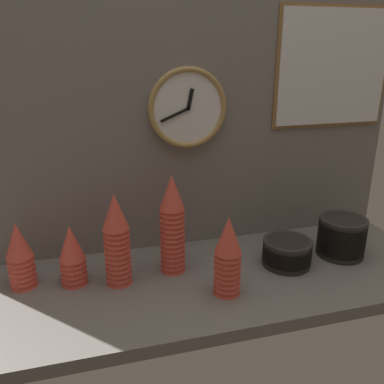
{
  "coord_description": "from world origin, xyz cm",
  "views": [
    {
      "loc": [
        -34.56,
        -110.0,
        70.42
      ],
      "look_at": [
        -3.32,
        4.0,
        27.97
      ],
      "focal_mm": 38.0,
      "sensor_mm": 36.0,
      "label": 1
    }
  ],
  "objects_px": {
    "wall_clock": "(188,108)",
    "cup_stack_center": "(172,224)",
    "bowl_stack_right": "(287,251)",
    "cup_stack_far_left": "(20,255)",
    "cup_stack_center_left": "(117,240)",
    "cup_stack_left": "(72,255)",
    "cup_stack_center_right": "(228,256)",
    "menu_board": "(333,68)",
    "bowl_stack_far_right": "(342,236)"
  },
  "relations": [
    {
      "from": "cup_stack_center_right",
      "to": "cup_stack_far_left",
      "type": "bearing_deg",
      "value": 161.33
    },
    {
      "from": "menu_board",
      "to": "cup_stack_far_left",
      "type": "bearing_deg",
      "value": -172.36
    },
    {
      "from": "cup_stack_center_left",
      "to": "bowl_stack_far_right",
      "type": "height_order",
      "value": "cup_stack_center_left"
    },
    {
      "from": "cup_stack_center",
      "to": "bowl_stack_right",
      "type": "height_order",
      "value": "cup_stack_center"
    },
    {
      "from": "cup_stack_far_left",
      "to": "bowl_stack_far_right",
      "type": "height_order",
      "value": "cup_stack_far_left"
    },
    {
      "from": "bowl_stack_right",
      "to": "wall_clock",
      "type": "xyz_separation_m",
      "value": [
        -0.29,
        0.23,
        0.46
      ]
    },
    {
      "from": "wall_clock",
      "to": "cup_stack_center",
      "type": "bearing_deg",
      "value": -119.58
    },
    {
      "from": "cup_stack_far_left",
      "to": "cup_stack_center",
      "type": "relative_size",
      "value": 0.65
    },
    {
      "from": "cup_stack_center_right",
      "to": "menu_board",
      "type": "distance_m",
      "value": 0.81
    },
    {
      "from": "cup_stack_center_right",
      "to": "wall_clock",
      "type": "xyz_separation_m",
      "value": [
        -0.03,
        0.34,
        0.38
      ]
    },
    {
      "from": "bowl_stack_right",
      "to": "wall_clock",
      "type": "relative_size",
      "value": 0.61
    },
    {
      "from": "cup_stack_center_right",
      "to": "cup_stack_center_left",
      "type": "height_order",
      "value": "cup_stack_center_left"
    },
    {
      "from": "cup_stack_left",
      "to": "menu_board",
      "type": "height_order",
      "value": "menu_board"
    },
    {
      "from": "cup_stack_center",
      "to": "menu_board",
      "type": "height_order",
      "value": "menu_board"
    },
    {
      "from": "cup_stack_center_left",
      "to": "menu_board",
      "type": "xyz_separation_m",
      "value": [
        0.83,
        0.21,
        0.48
      ]
    },
    {
      "from": "cup_stack_left",
      "to": "cup_stack_center_left",
      "type": "bearing_deg",
      "value": -13.57
    },
    {
      "from": "cup_stack_center_left",
      "to": "bowl_stack_far_right",
      "type": "relative_size",
      "value": 1.81
    },
    {
      "from": "cup_stack_center_left",
      "to": "cup_stack_center",
      "type": "height_order",
      "value": "cup_stack_center"
    },
    {
      "from": "cup_stack_center_left",
      "to": "bowl_stack_right",
      "type": "distance_m",
      "value": 0.57
    },
    {
      "from": "cup_stack_far_left",
      "to": "bowl_stack_right",
      "type": "bearing_deg",
      "value": -6.18
    },
    {
      "from": "cup_stack_center_right",
      "to": "cup_stack_left",
      "type": "bearing_deg",
      "value": 158.37
    },
    {
      "from": "cup_stack_center_left",
      "to": "bowl_stack_right",
      "type": "height_order",
      "value": "cup_stack_center_left"
    },
    {
      "from": "bowl_stack_far_right",
      "to": "wall_clock",
      "type": "relative_size",
      "value": 0.61
    },
    {
      "from": "wall_clock",
      "to": "cup_stack_center_left",
      "type": "bearing_deg",
      "value": -144.38
    },
    {
      "from": "cup_stack_left",
      "to": "bowl_stack_far_right",
      "type": "xyz_separation_m",
      "value": [
        0.92,
        -0.06,
        -0.03
      ]
    },
    {
      "from": "cup_stack_center",
      "to": "bowl_stack_far_right",
      "type": "relative_size",
      "value": 2.01
    },
    {
      "from": "bowl_stack_right",
      "to": "cup_stack_center",
      "type": "bearing_deg",
      "value": 170.84
    },
    {
      "from": "cup_stack_left",
      "to": "cup_stack_center_left",
      "type": "xyz_separation_m",
      "value": [
        0.14,
        -0.03,
        0.05
      ]
    },
    {
      "from": "cup_stack_far_left",
      "to": "cup_stack_center_right",
      "type": "distance_m",
      "value": 0.63
    },
    {
      "from": "cup_stack_center_right",
      "to": "bowl_stack_far_right",
      "type": "height_order",
      "value": "cup_stack_center_right"
    },
    {
      "from": "cup_stack_left",
      "to": "menu_board",
      "type": "relative_size",
      "value": 0.44
    },
    {
      "from": "wall_clock",
      "to": "menu_board",
      "type": "relative_size",
      "value": 0.6
    },
    {
      "from": "bowl_stack_right",
      "to": "wall_clock",
      "type": "distance_m",
      "value": 0.59
    },
    {
      "from": "wall_clock",
      "to": "menu_board",
      "type": "xyz_separation_m",
      "value": [
        0.55,
        0.01,
        0.12
      ]
    },
    {
      "from": "cup_stack_far_left",
      "to": "cup_stack_center",
      "type": "height_order",
      "value": "cup_stack_center"
    },
    {
      "from": "cup_stack_center_left",
      "to": "cup_stack_left",
      "type": "bearing_deg",
      "value": 166.43
    },
    {
      "from": "cup_stack_center_right",
      "to": "wall_clock",
      "type": "relative_size",
      "value": 0.91
    },
    {
      "from": "bowl_stack_far_right",
      "to": "cup_stack_center_right",
      "type": "bearing_deg",
      "value": -165.79
    },
    {
      "from": "cup_stack_far_left",
      "to": "bowl_stack_right",
      "type": "distance_m",
      "value": 0.86
    },
    {
      "from": "cup_stack_center_right",
      "to": "menu_board",
      "type": "height_order",
      "value": "menu_board"
    },
    {
      "from": "cup_stack_left",
      "to": "bowl_stack_right",
      "type": "distance_m",
      "value": 0.7
    },
    {
      "from": "cup_stack_center_left",
      "to": "wall_clock",
      "type": "xyz_separation_m",
      "value": [
        0.28,
        0.2,
        0.36
      ]
    },
    {
      "from": "cup_stack_center_left",
      "to": "menu_board",
      "type": "distance_m",
      "value": 0.98
    },
    {
      "from": "cup_stack_center_left",
      "to": "wall_clock",
      "type": "relative_size",
      "value": 1.1
    },
    {
      "from": "cup_stack_far_left",
      "to": "cup_stack_center_right",
      "type": "height_order",
      "value": "cup_stack_center_right"
    },
    {
      "from": "cup_stack_center",
      "to": "wall_clock",
      "type": "bearing_deg",
      "value": 60.42
    },
    {
      "from": "cup_stack_left",
      "to": "cup_stack_center",
      "type": "distance_m",
      "value": 0.32
    },
    {
      "from": "cup_stack_far_left",
      "to": "cup_stack_center_right",
      "type": "bearing_deg",
      "value": -18.67
    },
    {
      "from": "cup_stack_far_left",
      "to": "cup_stack_center_left",
      "type": "distance_m",
      "value": 0.3
    },
    {
      "from": "menu_board",
      "to": "cup_stack_center",
      "type": "bearing_deg",
      "value": -164.43
    }
  ]
}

